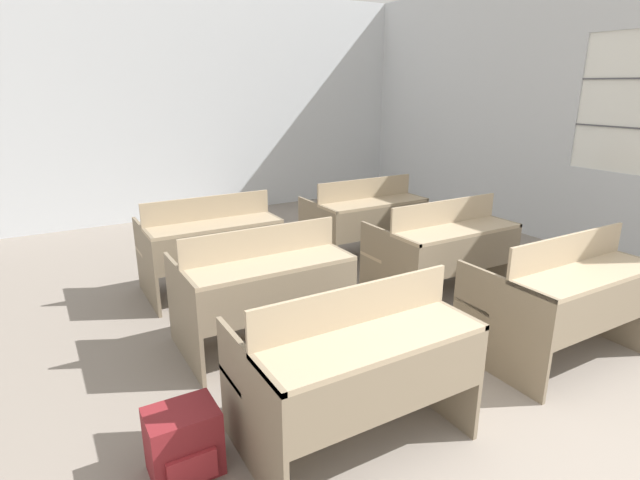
{
  "coord_description": "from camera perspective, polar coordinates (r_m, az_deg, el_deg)",
  "views": [
    {
      "loc": [
        -2.07,
        -0.75,
        1.88
      ],
      "look_at": [
        -0.27,
        2.34,
        0.77
      ],
      "focal_mm": 28.0,
      "sensor_mm": 36.0,
      "label": 1
    }
  ],
  "objects": [
    {
      "name": "wall_back",
      "position": [
        7.62,
        -14.91,
        14.55
      ],
      "size": [
        6.98,
        0.06,
        3.17
      ],
      "color": "silver",
      "rests_on": "ground_plane"
    },
    {
      "name": "wall_right_with_window",
      "position": [
        6.89,
        23.86,
        13.38
      ],
      "size": [
        0.06,
        6.54,
        3.17
      ],
      "color": "silver",
      "rests_on": "ground_plane"
    },
    {
      "name": "bench_front_left",
      "position": [
        2.73,
        3.91,
        -13.88
      ],
      "size": [
        1.19,
        0.79,
        0.91
      ],
      "color": "#7F7059",
      "rests_on": "ground_plane"
    },
    {
      "name": "bench_front_right",
      "position": [
        3.91,
        25.91,
        -5.65
      ],
      "size": [
        1.19,
        0.79,
        0.91
      ],
      "color": "#7F7059",
      "rests_on": "ground_plane"
    },
    {
      "name": "bench_second_left",
      "position": [
        3.7,
        -6.59,
        -5.18
      ],
      "size": [
        1.19,
        0.79,
        0.91
      ],
      "color": "#82735C",
      "rests_on": "ground_plane"
    },
    {
      "name": "bench_second_right",
      "position": [
        4.63,
        13.81,
        -0.93
      ],
      "size": [
        1.19,
        0.79,
        0.91
      ],
      "color": "#81725B",
      "rests_on": "ground_plane"
    },
    {
      "name": "bench_third_left",
      "position": [
        4.76,
        -12.45,
        -0.34
      ],
      "size": [
        1.19,
        0.79,
        0.91
      ],
      "color": "#7D6E57",
      "rests_on": "ground_plane"
    },
    {
      "name": "bench_third_right",
      "position": [
        5.52,
        5.12,
        2.45
      ],
      "size": [
        1.19,
        0.79,
        0.91
      ],
      "color": "#7A6A53",
      "rests_on": "ground_plane"
    },
    {
      "name": "schoolbag",
      "position": [
        2.77,
        -15.31,
        -21.36
      ],
      "size": [
        0.35,
        0.28,
        0.36
      ],
      "color": "maroon",
      "rests_on": "ground_plane"
    }
  ]
}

